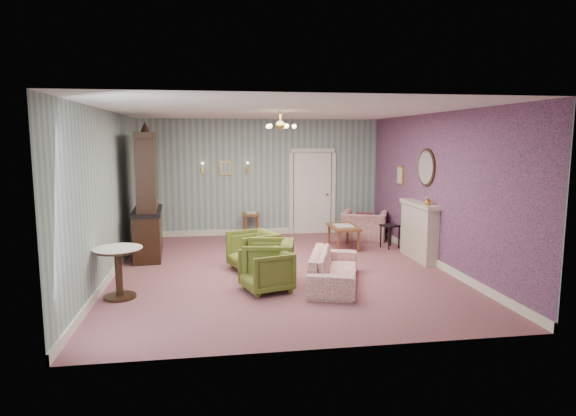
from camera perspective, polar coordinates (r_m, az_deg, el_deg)
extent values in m
plane|color=#93555F|center=(9.16, -0.86, -7.21)|extent=(7.00, 7.00, 0.00)
plane|color=white|center=(8.85, -0.90, 11.23)|extent=(7.00, 7.00, 0.00)
plane|color=gray|center=(12.35, -3.12, 3.58)|extent=(6.00, 0.00, 6.00)
plane|color=gray|center=(5.47, 4.16, -2.05)|extent=(6.00, 0.00, 6.00)
plane|color=gray|center=(8.98, -20.21, 1.42)|extent=(0.00, 7.00, 7.00)
plane|color=gray|center=(9.76, 16.86, 2.06)|extent=(0.00, 7.00, 7.00)
plane|color=#BB5D87|center=(9.75, 16.78, 2.06)|extent=(0.00, 7.00, 7.00)
imported|color=#606B25|center=(7.84, -2.58, -7.07)|extent=(0.84, 0.87, 0.73)
imported|color=#606B25|center=(8.22, -2.27, -6.05)|extent=(0.88, 0.92, 0.82)
imported|color=#606B25|center=(9.10, -4.11, -4.75)|extent=(0.95, 0.98, 0.79)
imported|color=#A64258|center=(8.22, 5.38, -6.36)|extent=(1.09, 1.97, 0.74)
imported|color=#A64258|center=(11.95, 8.91, -1.47)|extent=(1.22, 1.03, 0.91)
imported|color=gold|center=(9.71, 15.96, 0.79)|extent=(0.15, 0.15, 0.15)
cube|color=maroon|center=(11.79, 8.90, -1.47)|extent=(0.41, 0.28, 0.39)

